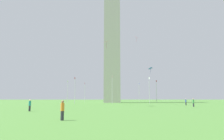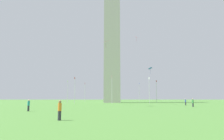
{
  "view_description": "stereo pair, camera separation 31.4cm",
  "coord_description": "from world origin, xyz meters",
  "px_view_note": "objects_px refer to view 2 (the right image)",
  "views": [
    {
      "loc": [
        79.87,
        -0.25,
        1.95
      ],
      "look_at": [
        0.0,
        0.0,
        13.04
      ],
      "focal_mm": 32.03,
      "sensor_mm": 36.0,
      "label": 1
    },
    {
      "loc": [
        79.87,
        0.06,
        1.95
      ],
      "look_at": [
        0.0,
        0.0,
        13.04
      ],
      "focal_mm": 32.03,
      "sensor_mm": 36.0,
      "label": 2
    }
  ],
  "objects_px": {
    "flagpole_ne": "(149,89)",
    "kite_red_diamond": "(136,37)",
    "flagpole_e": "(156,90)",
    "flagpole_nw": "(75,89)",
    "person_blue_shirt": "(186,102)",
    "person_orange_shirt": "(60,110)",
    "flagpole_sw": "(85,91)",
    "flagpole_n": "(112,88)",
    "flagpole_se": "(139,91)",
    "obelisk_monument": "(112,31)",
    "kite_blue_diamond": "(150,68)",
    "person_teal_shirt": "(29,105)",
    "person_green_shirt": "(193,103)",
    "flagpole_w": "(68,90)",
    "flagpole_s": "(112,92)",
    "kite_pink_diamond": "(106,42)"
  },
  "relations": [
    {
      "from": "person_teal_shirt",
      "to": "flagpole_n",
      "type": "bearing_deg",
      "value": -14.75
    },
    {
      "from": "flagpole_n",
      "to": "person_green_shirt",
      "type": "xyz_separation_m",
      "value": [
        18.92,
        17.31,
        -3.95
      ]
    },
    {
      "from": "obelisk_monument",
      "to": "kite_blue_diamond",
      "type": "xyz_separation_m",
      "value": [
        20.34,
        11.55,
        -18.7
      ]
    },
    {
      "from": "flagpole_ne",
      "to": "kite_red_diamond",
      "type": "bearing_deg",
      "value": -157.12
    },
    {
      "from": "person_green_shirt",
      "to": "person_blue_shirt",
      "type": "relative_size",
      "value": 1.04
    },
    {
      "from": "flagpole_se",
      "to": "obelisk_monument",
      "type": "bearing_deg",
      "value": -45.13
    },
    {
      "from": "flagpole_ne",
      "to": "kite_pink_diamond",
      "type": "bearing_deg",
      "value": -32.89
    },
    {
      "from": "flagpole_nw",
      "to": "flagpole_w",
      "type": "bearing_deg",
      "value": -157.5
    },
    {
      "from": "flagpole_e",
      "to": "kite_red_diamond",
      "type": "relative_size",
      "value": 3.7
    },
    {
      "from": "flagpole_e",
      "to": "flagpole_nw",
      "type": "bearing_deg",
      "value": -67.5
    },
    {
      "from": "flagpole_w",
      "to": "flagpole_sw",
      "type": "bearing_deg",
      "value": 157.5
    },
    {
      "from": "flagpole_n",
      "to": "flagpole_sw",
      "type": "xyz_separation_m",
      "value": [
        -30.25,
        -12.53,
        0.0
      ]
    },
    {
      "from": "person_green_shirt",
      "to": "flagpole_ne",
      "type": "bearing_deg",
      "value": 16.3
    },
    {
      "from": "flagpole_ne",
      "to": "person_orange_shirt",
      "type": "xyz_separation_m",
      "value": [
        49.63,
        -17.03,
        -3.99
      ]
    },
    {
      "from": "flagpole_n",
      "to": "kite_pink_diamond",
      "type": "distance_m",
      "value": 19.34
    },
    {
      "from": "person_green_shirt",
      "to": "kite_red_diamond",
      "type": "xyz_separation_m",
      "value": [
        -31.57,
        -7.93,
        24.31
      ]
    },
    {
      "from": "kite_blue_diamond",
      "to": "flagpole_sw",
      "type": "bearing_deg",
      "value": -143.73
    },
    {
      "from": "flagpole_n",
      "to": "flagpole_se",
      "type": "xyz_separation_m",
      "value": [
        -30.25,
        12.53,
        0.0
      ]
    },
    {
      "from": "obelisk_monument",
      "to": "person_teal_shirt",
      "type": "relative_size",
      "value": 34.7
    },
    {
      "from": "flagpole_e",
      "to": "kite_pink_diamond",
      "type": "relative_size",
      "value": 4.57
    },
    {
      "from": "flagpole_ne",
      "to": "kite_pink_diamond",
      "type": "relative_size",
      "value": 4.57
    },
    {
      "from": "flagpole_nw",
      "to": "kite_pink_diamond",
      "type": "distance_m",
      "value": 26.32
    },
    {
      "from": "flagpole_nw",
      "to": "person_blue_shirt",
      "type": "distance_m",
      "value": 35.22
    },
    {
      "from": "flagpole_n",
      "to": "flagpole_se",
      "type": "relative_size",
      "value": 1.0
    },
    {
      "from": "flagpole_e",
      "to": "person_blue_shirt",
      "type": "xyz_separation_m",
      "value": [
        27.75,
        1.26,
        -3.99
      ]
    },
    {
      "from": "flagpole_se",
      "to": "kite_pink_diamond",
      "type": "distance_m",
      "value": 49.72
    },
    {
      "from": "flagpole_e",
      "to": "flagpole_nw",
      "type": "distance_m",
      "value": 32.74
    },
    {
      "from": "kite_pink_diamond",
      "to": "person_orange_shirt",
      "type": "bearing_deg",
      "value": -6.29
    },
    {
      "from": "person_blue_shirt",
      "to": "flagpole_n",
      "type": "bearing_deg",
      "value": 1.83
    },
    {
      "from": "kite_pink_diamond",
      "to": "flagpole_n",
      "type": "bearing_deg",
      "value": 175.07
    },
    {
      "from": "kite_blue_diamond",
      "to": "kite_red_diamond",
      "type": "bearing_deg",
      "value": -171.89
    },
    {
      "from": "person_blue_shirt",
      "to": "kite_blue_diamond",
      "type": "relative_size",
      "value": 0.93
    },
    {
      "from": "flagpole_nw",
      "to": "kite_red_diamond",
      "type": "height_order",
      "value": "kite_red_diamond"
    },
    {
      "from": "obelisk_monument",
      "to": "flagpole_e",
      "type": "height_order",
      "value": "obelisk_monument"
    },
    {
      "from": "flagpole_e",
      "to": "person_teal_shirt",
      "type": "xyz_separation_m",
      "value": [
        50.4,
        -29.82,
        -4.0
      ]
    },
    {
      "from": "flagpole_sw",
      "to": "person_green_shirt",
      "type": "bearing_deg",
      "value": 31.25
    },
    {
      "from": "flagpole_n",
      "to": "flagpole_w",
      "type": "relative_size",
      "value": 1.0
    },
    {
      "from": "flagpole_sw",
      "to": "person_blue_shirt",
      "type": "xyz_separation_m",
      "value": [
        40.28,
        31.51,
        -3.99
      ]
    },
    {
      "from": "flagpole_n",
      "to": "kite_blue_diamond",
      "type": "relative_size",
      "value": 4.82
    },
    {
      "from": "flagpole_e",
      "to": "flagpole_s",
      "type": "bearing_deg",
      "value": -135.0
    },
    {
      "from": "person_green_shirt",
      "to": "flagpole_w",
      "type": "bearing_deg",
      "value": 48.79
    },
    {
      "from": "person_blue_shirt",
      "to": "kite_pink_diamond",
      "type": "xyz_separation_m",
      "value": [
        6.34,
        -20.4,
        14.19
      ]
    },
    {
      "from": "person_orange_shirt",
      "to": "flagpole_sw",
      "type": "bearing_deg",
      "value": -15.52
    },
    {
      "from": "flagpole_ne",
      "to": "flagpole_se",
      "type": "bearing_deg",
      "value": 180.0
    },
    {
      "from": "flagpole_nw",
      "to": "person_green_shirt",
      "type": "bearing_deg",
      "value": 51.06
    },
    {
      "from": "flagpole_n",
      "to": "flagpole_sw",
      "type": "height_order",
      "value": "same"
    },
    {
      "from": "flagpole_nw",
      "to": "flagpole_se",
      "type": "bearing_deg",
      "value": 135.0
    },
    {
      "from": "obelisk_monument",
      "to": "flagpole_sw",
      "type": "relative_size",
      "value": 6.61
    },
    {
      "from": "flagpole_e",
      "to": "person_teal_shirt",
      "type": "relative_size",
      "value": 5.25
    },
    {
      "from": "flagpole_s",
      "to": "flagpole_ne",
      "type": "bearing_deg",
      "value": 22.5
    }
  ]
}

